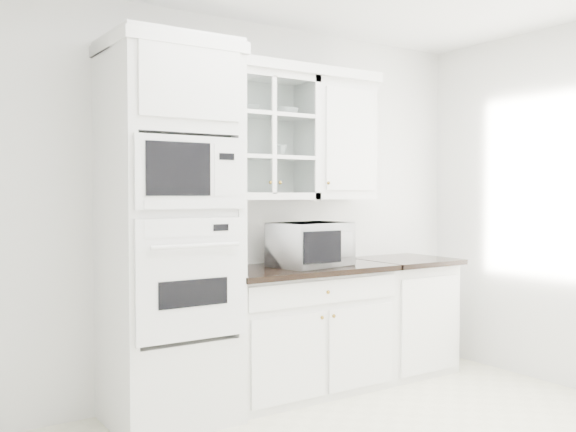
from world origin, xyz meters
TOP-DOWN VIEW (x-y plane):
  - room_shell at (0.00, 0.43)m, footprint 4.00×3.50m
  - oven_column at (-0.75, 1.42)m, footprint 0.76×0.68m
  - base_cabinet_run at (0.28, 1.45)m, footprint 1.32×0.67m
  - extra_base_cabinet at (1.28, 1.45)m, footprint 0.72×0.67m
  - upper_cabinet_glass at (0.03, 1.58)m, footprint 0.80×0.33m
  - upper_cabinet_solid at (0.71, 1.58)m, footprint 0.55×0.33m
  - crown_molding at (-0.07, 1.56)m, footprint 2.14×0.38m
  - countertop_microwave at (0.32, 1.41)m, footprint 0.61×0.53m
  - bowl_a at (-0.11, 1.58)m, footprint 0.26×0.26m
  - bowl_b at (0.23, 1.57)m, footprint 0.19×0.19m
  - cup_a at (-0.15, 1.60)m, footprint 0.16×0.16m
  - cup_b at (0.18, 1.57)m, footprint 0.12×0.12m

SIDE VIEW (x-z plane):
  - base_cabinet_run at x=0.28m, z-range 0.00..0.92m
  - extra_base_cabinet at x=1.28m, z-range 0.00..0.92m
  - countertop_microwave at x=0.32m, z-range 0.92..1.24m
  - oven_column at x=-0.75m, z-range 0.00..2.40m
  - cup_b at x=0.18m, z-range 1.71..1.80m
  - cup_a at x=-0.15m, z-range 1.71..1.81m
  - room_shell at x=0.00m, z-range 0.43..3.13m
  - upper_cabinet_glass at x=0.03m, z-range 1.40..2.30m
  - upper_cabinet_solid at x=0.71m, z-range 1.40..2.30m
  - bowl_a at x=-0.11m, z-range 2.01..2.06m
  - bowl_b at x=0.23m, z-range 2.01..2.06m
  - crown_molding at x=-0.07m, z-range 2.30..2.37m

